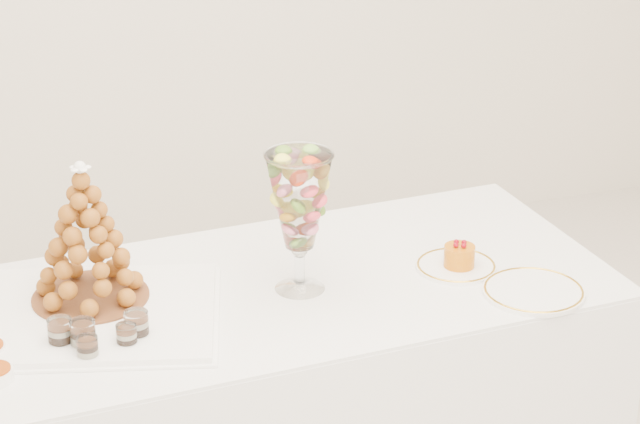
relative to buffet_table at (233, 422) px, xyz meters
name	(u,v)px	position (x,y,z in m)	size (l,w,h in m)	color
buffet_table	(233,422)	(0.00, 0.00, 0.00)	(1.93, 0.85, 0.72)	white
lace_tray	(80,315)	(-0.36, 0.00, 0.37)	(0.62, 0.46, 0.02)	white
macaron_vase	(299,203)	(0.17, -0.02, 0.59)	(0.16, 0.16, 0.35)	white
cake_plate	(456,267)	(0.58, -0.05, 0.36)	(0.20, 0.20, 0.01)	white
spare_plate	(534,292)	(0.70, -0.23, 0.37)	(0.25, 0.25, 0.01)	white
verrine_a	(60,335)	(-0.42, -0.13, 0.40)	(0.06, 0.06, 0.07)	white
verrine_b	(83,337)	(-0.37, -0.16, 0.40)	(0.06, 0.06, 0.08)	white
verrine_c	(137,327)	(-0.25, -0.15, 0.40)	(0.05, 0.05, 0.07)	white
verrine_d	(88,350)	(-0.37, -0.21, 0.39)	(0.05, 0.05, 0.06)	white
verrine_e	(127,338)	(-0.28, -0.18, 0.39)	(0.05, 0.05, 0.06)	white
croquembouche	(85,233)	(-0.32, 0.06, 0.55)	(0.28, 0.28, 0.34)	brown
mousse_cake	(459,256)	(0.58, -0.05, 0.40)	(0.08, 0.08, 0.07)	#C86609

